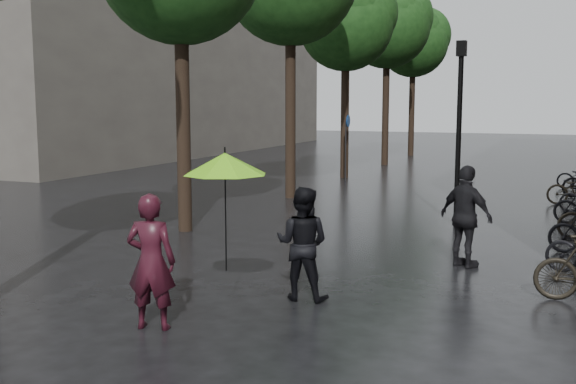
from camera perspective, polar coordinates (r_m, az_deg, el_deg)
The scene contains 9 objects.
ground at distance 8.17m, azimuth -9.45°, elevation -14.05°, with size 120.00×120.00×0.00m, color black.
bg_building at distance 43.35m, azimuth -14.94°, elevation 12.71°, with size 16.00×30.00×14.00m, color #47423D.
street_trees at distance 23.97m, azimuth 2.74°, elevation 15.66°, with size 4.33×34.03×8.91m.
person_burgundy at distance 9.11m, azimuth -11.52°, elevation -5.79°, with size 0.66×0.44×1.82m, color black.
person_black at distance 10.26m, azimuth 1.22°, elevation -4.38°, with size 0.84×0.66×1.73m, color black.
lime_umbrella at distance 9.48m, azimuth -5.36°, elevation 2.40°, with size 1.21×1.21×1.77m.
pedestrian_walking at distance 12.65m, azimuth 14.85°, elevation -2.02°, with size 1.09×0.46×1.87m, color black.
lamp_post at distance 16.67m, azimuth 14.31°, elevation 6.34°, with size 0.23×0.23×4.43m.
cycle_sign at distance 25.66m, azimuth 5.00°, elevation 4.63°, with size 0.13×0.45×2.50m.
Camera 1 is at (4.07, -6.41, 3.01)m, focal length 42.00 mm.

